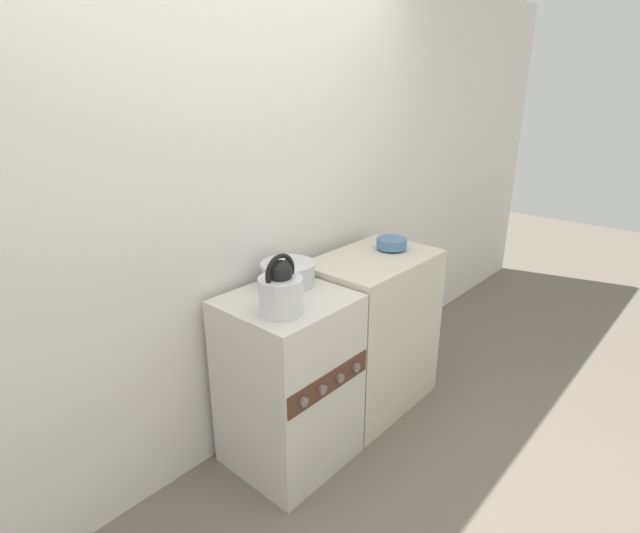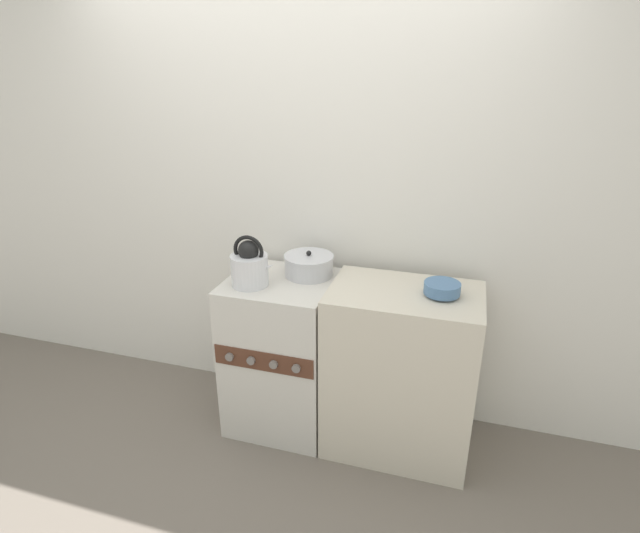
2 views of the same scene
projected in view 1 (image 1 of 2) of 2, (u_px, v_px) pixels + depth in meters
The scene contains 7 objects.
ground_plane at pixel (329, 479), 2.47m from camera, with size 12.00×12.00×0.00m, color #70665B.
wall_back at pixel (236, 214), 2.41m from camera, with size 7.00×0.06×2.50m.
stove at pixel (289, 381), 2.48m from camera, with size 0.57×0.55×0.90m.
counter at pixel (371, 332), 2.94m from camera, with size 0.76×0.50×0.94m.
kettle at pixel (281, 290), 2.14m from camera, with size 0.24×0.19×0.27m.
cooking_pot at pixel (288, 273), 2.46m from camera, with size 0.27×0.27×0.14m.
enamel_bowl at pixel (392, 243), 2.88m from camera, with size 0.18×0.18×0.07m.
Camera 1 is at (-1.49, -1.26, 1.84)m, focal length 28.00 mm.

